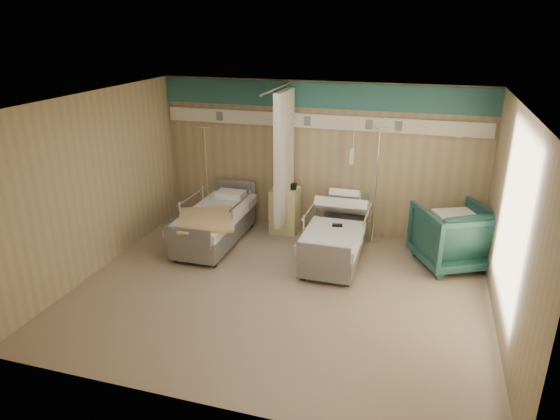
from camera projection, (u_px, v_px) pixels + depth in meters
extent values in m
cube|color=gray|center=(280.00, 290.00, 7.46)|extent=(6.00, 5.00, 0.00)
cube|color=tan|center=(318.00, 158.00, 9.20)|extent=(6.00, 0.04, 2.80)
cube|color=tan|center=(204.00, 289.00, 4.73)|extent=(6.00, 0.04, 2.80)
cube|color=tan|center=(95.00, 184.00, 7.77)|extent=(0.04, 5.00, 2.80)
cube|color=tan|center=(512.00, 226.00, 6.16)|extent=(0.04, 5.00, 2.80)
cube|color=silver|center=(280.00, 101.00, 6.47)|extent=(6.00, 5.00, 0.04)
cube|color=#2C6867|center=(320.00, 95.00, 8.78)|extent=(6.00, 0.04, 0.45)
cube|color=silver|center=(319.00, 121.00, 8.91)|extent=(5.88, 0.08, 0.25)
cylinder|color=silver|center=(278.00, 88.00, 8.05)|extent=(0.03, 1.80, 0.03)
cube|color=beige|center=(284.00, 158.00, 8.81)|extent=(0.12, 0.90, 2.35)
cube|color=beige|center=(285.00, 210.00, 9.43)|extent=(0.50, 0.48, 0.85)
imported|color=#1D4A45|center=(453.00, 236.00, 8.08)|extent=(1.48, 1.50, 1.02)
cube|color=white|center=(458.00, 205.00, 7.87)|extent=(0.79, 0.76, 0.07)
cylinder|color=silver|center=(372.00, 239.00, 9.20)|extent=(0.37, 0.37, 0.03)
cylinder|color=silver|center=(376.00, 186.00, 8.84)|extent=(0.03, 0.03, 2.07)
cylinder|color=silver|center=(380.00, 128.00, 8.47)|extent=(0.25, 0.03, 0.03)
cylinder|color=silver|center=(209.00, 224.00, 9.88)|extent=(0.35, 0.35, 0.03)
cylinder|color=silver|center=(207.00, 177.00, 9.55)|extent=(0.03, 0.03, 1.94)
cylinder|color=silver|center=(204.00, 127.00, 9.20)|extent=(0.23, 0.03, 0.03)
cube|color=black|center=(337.00, 225.00, 8.15)|extent=(0.18, 0.10, 0.04)
cube|color=tan|center=(206.00, 219.00, 8.39)|extent=(1.29, 1.41, 0.04)
cube|color=black|center=(291.00, 186.00, 9.26)|extent=(0.21, 0.15, 0.11)
cylinder|color=white|center=(281.00, 184.00, 9.33)|extent=(0.10, 0.10, 0.13)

